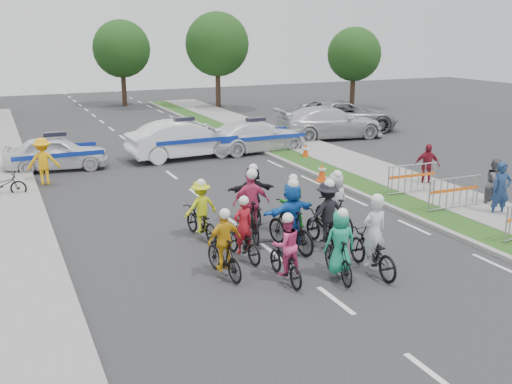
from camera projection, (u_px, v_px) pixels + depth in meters
name	position (u px, v px, depth m)	size (l,w,h in m)	color
ground	(336.00, 301.00, 12.13)	(90.00, 90.00, 0.00)	#28282B
curb_right	(385.00, 205.00, 18.54)	(0.20, 60.00, 0.12)	gray
grass_strip	(403.00, 202.00, 18.82)	(1.20, 60.00, 0.11)	#1F4616
sidewalk_right	(445.00, 196.00, 19.55)	(2.40, 60.00, 0.13)	gray
rider_0	(372.00, 247.00, 13.37)	(0.76, 1.95, 1.96)	black
rider_1	(339.00, 251.00, 13.03)	(0.80, 1.70, 1.73)	black
rider_2	(286.00, 255.00, 12.92)	(0.71, 1.65, 1.66)	black
rider_3	(224.00, 250.00, 13.14)	(0.89, 1.65, 1.69)	black
rider_4	(326.00, 221.00, 14.92)	(1.07, 1.87, 1.88)	black
rider_5	(291.00, 220.00, 14.68)	(1.62, 1.92, 1.96)	black
rider_6	(243.00, 238.00, 14.21)	(0.76, 1.69, 1.67)	black
rider_7	(334.00, 209.00, 15.97)	(0.82, 1.80, 1.85)	black
rider_8	(291.00, 211.00, 15.96)	(0.91, 1.80, 1.75)	black
rider_9	(251.00, 212.00, 15.52)	(1.07, 1.97, 2.00)	black
rider_10	(201.00, 215.00, 15.61)	(1.02, 1.74, 1.71)	black
rider_11	(252.00, 197.00, 16.88)	(1.48, 1.76, 1.80)	black
police_car_0	(56.00, 153.00, 23.33)	(1.64, 4.09, 1.39)	white
police_car_1	(185.00, 139.00, 25.40)	(1.77, 5.08, 1.67)	white
police_car_2	(256.00, 136.00, 26.85)	(2.01, 4.95, 1.44)	white
civilian_sedan	(330.00, 123.00, 30.04)	(2.34, 5.76, 1.67)	silver
civilian_suv	(343.00, 116.00, 32.16)	(2.89, 6.26, 1.74)	slate
spectator_0	(501.00, 190.00, 17.33)	(0.63, 0.41, 1.73)	navy
spectator_1	(495.00, 183.00, 18.34)	(0.78, 0.60, 1.60)	#5C5B60
spectator_2	(427.00, 165.00, 20.75)	(0.93, 0.39, 1.59)	maroon
marshal_hiviz	(43.00, 161.00, 21.02)	(1.13, 0.65, 1.75)	#F8AC0D
barrier_1	(454.00, 195.00, 17.90)	(2.00, 0.50, 1.12)	#A5A8AD
barrier_2	(412.00, 180.00, 19.65)	(2.00, 0.50, 1.12)	#A5A8AD
cone_0	(322.00, 172.00, 21.62)	(0.40, 0.40, 0.70)	#F24C0C
cone_1	(306.00, 151.00, 25.35)	(0.40, 0.40, 0.70)	#F24C0C
parked_bike	(2.00, 185.00, 19.55)	(0.56, 1.62, 0.85)	black
tree_1	(217.00, 44.00, 40.69)	(4.55, 4.55, 6.82)	#382619
tree_2	(354.00, 54.00, 41.04)	(3.85, 3.85, 5.77)	#382619
tree_4	(121.00, 49.00, 41.85)	(4.20, 4.20, 6.30)	#382619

